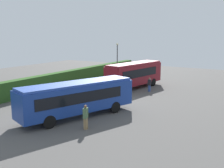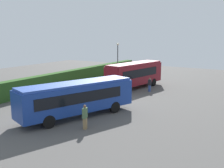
{
  "view_description": "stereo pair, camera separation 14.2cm",
  "coord_description": "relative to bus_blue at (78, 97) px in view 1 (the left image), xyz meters",
  "views": [
    {
      "loc": [
        -22.79,
        -14.69,
        6.9
      ],
      "look_at": [
        0.86,
        -0.37,
        1.66
      ],
      "focal_mm": 42.68,
      "sensor_mm": 36.0,
      "label": 1
    },
    {
      "loc": [
        -22.72,
        -14.81,
        6.9
      ],
      "look_at": [
        0.86,
        -0.37,
        1.66
      ],
      "focal_mm": 42.68,
      "sensor_mm": 36.0,
      "label": 2
    }
  ],
  "objects": [
    {
      "name": "person_left",
      "position": [
        -2.07,
        -2.35,
        -0.76
      ],
      "size": [
        0.55,
        0.39,
        1.83
      ],
      "rotation": [
        0.0,
        0.0,
        5.01
      ],
      "color": "olive",
      "rests_on": "ground_plane"
    },
    {
      "name": "bus_blue",
      "position": [
        0.0,
        0.0,
        0.0
      ],
      "size": [
        10.42,
        5.65,
        2.95
      ],
      "rotation": [
        0.0,
        0.0,
        -0.34
      ],
      "color": "navy",
      "rests_on": "ground_plane"
    },
    {
      "name": "ground_plane",
      "position": [
        5.8,
        1.05,
        -1.72
      ],
      "size": [
        64.0,
        64.0,
        0.0
      ],
      "primitive_type": "plane",
      "color": "#514F4C"
    },
    {
      "name": "person_center",
      "position": [
        12.33,
        -1.18,
        -0.83
      ],
      "size": [
        0.27,
        0.39,
        1.68
      ],
      "rotation": [
        0.0,
        0.0,
        0.04
      ],
      "color": "#334C8C",
      "rests_on": "ground_plane"
    },
    {
      "name": "hedge_row",
      "position": [
        5.8,
        9.75,
        -0.71
      ],
      "size": [
        44.0,
        1.11,
        2.01
      ],
      "primitive_type": "cube",
      "color": "#284F1C",
      "rests_on": "ground_plane"
    },
    {
      "name": "bus_maroon",
      "position": [
        13.34,
        1.38,
        0.15
      ],
      "size": [
        9.46,
        3.82,
        3.25
      ],
      "rotation": [
        0.0,
        0.0,
        -0.17
      ],
      "color": "maroon",
      "rests_on": "ground_plane"
    },
    {
      "name": "person_right",
      "position": [
        15.34,
        5.25,
        -0.79
      ],
      "size": [
        0.42,
        0.51,
        1.77
      ],
      "rotation": [
        0.0,
        0.0,
        2.7
      ],
      "color": "maroon",
      "rests_on": "ground_plane"
    },
    {
      "name": "lamppost",
      "position": [
        18.55,
        6.93,
        1.72
      ],
      "size": [
        0.36,
        0.36,
        5.5
      ],
      "color": "#38383D",
      "rests_on": "ground_plane"
    },
    {
      "name": "traffic_cone",
      "position": [
        3.18,
        7.04,
        -1.42
      ],
      "size": [
        0.36,
        0.36,
        0.6
      ],
      "primitive_type": "cone",
      "color": "orange",
      "rests_on": "ground_plane"
    }
  ]
}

